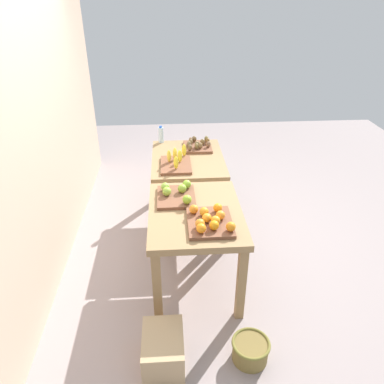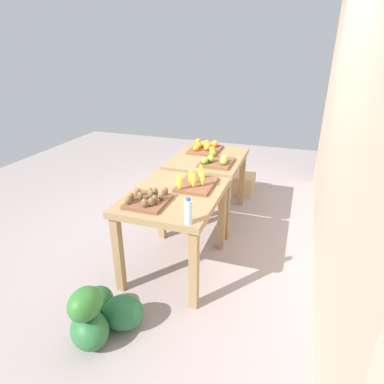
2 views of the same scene
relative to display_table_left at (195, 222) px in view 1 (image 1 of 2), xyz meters
The scene contains 12 objects.
ground_plane 0.88m from the display_table_left, ahead, with size 8.00×8.00×0.00m, color gray.
back_wall 1.68m from the display_table_left, 67.47° to the left, with size 4.40×0.12×3.00m, color #CFAE92.
display_table_left is the anchor object (origin of this frame).
display_table_right 1.12m from the display_table_left, ahead, with size 1.04×0.80×0.79m.
orange_bin 0.29m from the display_table_left, 155.04° to the right, with size 0.44×0.38×0.11m.
apple_bin 0.32m from the display_table_left, 33.43° to the left, with size 0.40×0.34×0.11m.
banana_crate 0.93m from the display_table_left, ahead, with size 0.44×0.32×0.17m.
kiwi_bin 1.39m from the display_table_left, ahead, with size 0.36×0.32×0.10m.
water_bottle 1.63m from the display_table_left, 10.63° to the left, with size 0.06×0.06×0.21m.
watermelon_pile 2.12m from the display_table_left, ahead, with size 0.63×0.60×0.49m.
wicker_basket 1.11m from the display_table_left, 158.19° to the right, with size 0.29×0.29×0.18m.
cardboard_produce_box 1.06m from the display_table_left, 160.91° to the left, with size 0.40×0.30×0.28m, color tan.
Camera 1 is at (-3.21, 0.21, 2.48)m, focal length 34.42 mm.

